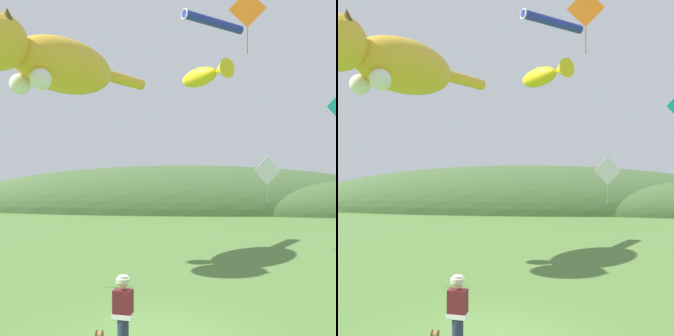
# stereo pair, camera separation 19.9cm
# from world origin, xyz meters

# --- Properties ---
(distant_hill_ridge) EXTENTS (53.71, 12.43, 8.98)m
(distant_hill_ridge) POSITION_xyz_m (2.80, 29.24, 0.00)
(distant_hill_ridge) COLOR #426033
(distant_hill_ridge) RESTS_ON ground
(festival_attendant) EXTENTS (0.45, 0.32, 1.77)m
(festival_attendant) POSITION_xyz_m (-0.66, -0.67, 0.95)
(festival_attendant) COLOR #232D47
(festival_attendant) RESTS_ON ground
(kite_spool) EXTENTS (0.15, 0.25, 0.25)m
(kite_spool) POSITION_xyz_m (-1.38, 0.17, 0.13)
(kite_spool) COLOR olive
(kite_spool) RESTS_ON ground
(kite_giant_cat) EXTENTS (5.81, 8.13, 2.82)m
(kite_giant_cat) POSITION_xyz_m (-5.16, 7.18, 8.60)
(kite_giant_cat) COLOR gold
(kite_fish_windsock) EXTENTS (2.74, 3.23, 1.03)m
(kite_fish_windsock) POSITION_xyz_m (1.38, 9.88, 8.64)
(kite_fish_windsock) COLOR yellow
(kite_tube_streamer) EXTENTS (2.72, 2.20, 0.44)m
(kite_tube_streamer) POSITION_xyz_m (1.70, 7.19, 10.19)
(kite_tube_streamer) COLOR #2633A5
(kite_diamond_orange) EXTENTS (1.27, 0.11, 2.17)m
(kite_diamond_orange) POSITION_xyz_m (2.68, 4.31, 9.46)
(kite_diamond_orange) COLOR orange
(kite_diamond_white) EXTENTS (1.38, 0.40, 2.33)m
(kite_diamond_white) POSITION_xyz_m (4.53, 10.26, 3.96)
(kite_diamond_white) COLOR white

